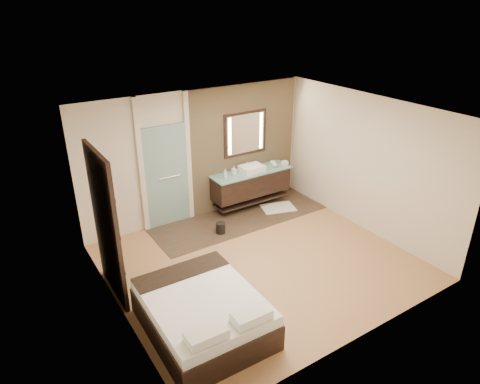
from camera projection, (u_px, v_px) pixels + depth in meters
floor at (260, 262)px, 7.63m from camera, size 5.00×5.00×0.00m
tile_strip at (240, 218)px, 9.15m from camera, size 3.80×1.30×0.01m
stone_wall at (244, 146)px, 9.29m from camera, size 2.60×0.08×2.70m
vanity at (251, 183)px, 9.39m from camera, size 1.85×0.55×0.88m
mirror_unit at (245, 133)px, 9.13m from camera, size 1.06×0.04×0.96m
frosted_door at (166, 172)px, 8.46m from camera, size 1.10×0.12×2.70m
shoji_partition at (106, 225)px, 6.39m from camera, size 0.06×1.20×2.40m
bed at (203, 313)px, 5.98m from camera, size 1.51×1.87×0.71m
bath_mat at (278, 208)px, 9.54m from camera, size 0.84×0.69×0.02m
waste_bin at (221, 228)px, 8.52m from camera, size 0.23×0.23×0.23m
tissue_box at (285, 163)px, 9.56m from camera, size 0.13×0.13×0.10m
soap_bottle_a at (225, 173)px, 8.87m from camera, size 0.09×0.09×0.21m
soap_bottle_b at (234, 170)px, 9.07m from camera, size 0.09×0.09×0.19m
soap_bottle_c at (275, 164)px, 9.46m from camera, size 0.14×0.14×0.15m
cup at (272, 163)px, 9.59m from camera, size 0.14×0.14×0.09m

